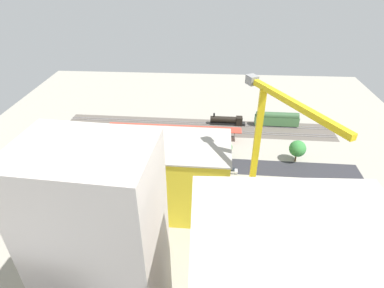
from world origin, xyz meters
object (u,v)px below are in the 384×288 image
object	(u,v)px
box_truck_0	(162,169)
street_tree_1	(298,149)
street_tree_0	(179,142)
parked_car_2	(183,167)
locomotive	(228,121)
parked_car_1	(205,168)
box_truck_1	(154,170)
parked_car_0	(231,171)
street_tree_2	(145,142)
traffic_light	(217,147)
passenger_coach	(277,119)
platform_canopy_near	(174,128)
parked_car_3	(163,167)
construction_building	(162,176)
parked_car_4	(139,166)
tower_crane	(263,152)
street_tree_3	(226,147)

from	to	relation	value
box_truck_0	street_tree_1	xyz separation A→B (m)	(-45.33, -10.44, 3.27)
street_tree_0	parked_car_2	bearing A→B (deg)	104.09
locomotive	parked_car_1	world-z (taller)	locomotive
box_truck_1	parked_car_0	bearing A→B (deg)	-174.51
parked_car_0	street_tree_2	size ratio (longest dim) A/B	0.51
locomotive	traffic_light	xyz separation A→B (m)	(4.74, 25.61, 2.76)
street_tree_0	passenger_coach	bearing A→B (deg)	-147.02
platform_canopy_near	parked_car_2	distance (m)	21.77
locomotive	parked_car_3	xyz separation A→B (m)	(22.91, 33.32, -0.97)
passenger_coach	traffic_light	bearing A→B (deg)	45.86
construction_building	street_tree_2	distance (m)	27.09
box_truck_0	parked_car_4	bearing A→B (deg)	-17.41
parked_car_1	tower_crane	size ratio (longest dim) A/B	0.11
parked_car_4	tower_crane	bearing A→B (deg)	146.22
parked_car_4	box_truck_1	bearing A→B (deg)	151.37
platform_canopy_near	passenger_coach	xyz separation A→B (m)	(-41.60, -12.15, -0.93)
locomotive	parked_car_3	world-z (taller)	locomotive
street_tree_2	traffic_light	xyz separation A→B (m)	(-25.34, 0.16, -1.03)
tower_crane	street_tree_1	world-z (taller)	tower_crane
passenger_coach	locomotive	bearing A→B (deg)	0.01
construction_building	box_truck_0	size ratio (longest dim) A/B	3.73
locomotive	street_tree_0	xyz separation A→B (m)	(18.25, 24.90, 4.00)
parked_car_4	tower_crane	xyz separation A→B (m)	(-35.70, 23.88, 22.83)
platform_canopy_near	parked_car_2	size ratio (longest dim) A/B	11.43
parked_car_0	parked_car_1	distance (m)	8.52
parked_car_2	parked_car_4	distance (m)	14.89
construction_building	traffic_light	xyz separation A→B (m)	(-15.64, -24.72, -5.60)
parked_car_0	parked_car_4	size ratio (longest dim) A/B	1.05
parked_car_0	street_tree_0	xyz separation A→B (m)	(18.10, -9.18, 5.08)
parked_car_4	traffic_light	distance (m)	27.77
passenger_coach	box_truck_0	bearing A→B (deg)	40.17
parked_car_0	street_tree_1	world-z (taller)	street_tree_1
parked_car_0	street_tree_3	xyz separation A→B (m)	(1.50, -9.22, 3.31)
street_tree_2	parked_car_3	bearing A→B (deg)	132.33
street_tree_0	street_tree_2	xyz separation A→B (m)	(11.83, 0.55, -0.21)
parked_car_0	parked_car_3	size ratio (longest dim) A/B	0.95
street_tree_0	street_tree_1	distance (m)	40.94
parked_car_3	street_tree_1	bearing A→B (deg)	-170.46
parked_car_2	box_truck_1	xyz separation A→B (m)	(9.29, 3.52, 1.02)
parked_car_3	box_truck_0	size ratio (longest dim) A/B	0.47
street_tree_1	street_tree_2	xyz separation A→B (m)	(52.75, -0.22, 0.54)
passenger_coach	street_tree_2	xyz separation A→B (m)	(50.20, 25.45, 2.31)
locomotive	tower_crane	distance (m)	61.52
platform_canopy_near	box_truck_0	bearing A→B (deg)	87.20
parked_car_1	construction_building	world-z (taller)	construction_building
box_truck_0	street_tree_0	size ratio (longest dim) A/B	1.12
locomotive	box_truck_0	distance (m)	42.63
parked_car_2	construction_building	distance (m)	20.14
street_tree_3	parked_car_4	bearing A→B (deg)	16.27
parked_car_3	box_truck_1	distance (m)	4.23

